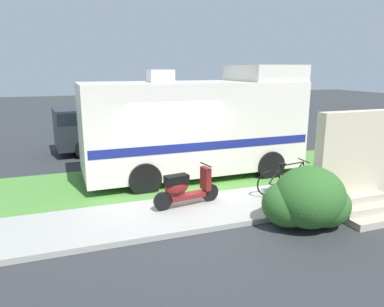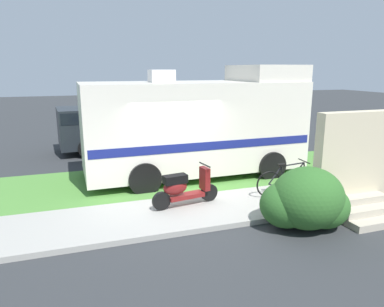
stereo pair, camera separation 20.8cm
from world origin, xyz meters
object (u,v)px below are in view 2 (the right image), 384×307
(scooter, at_px, (183,188))
(pickup_truck_far, at_px, (179,115))
(pickup_truck_near, at_px, (110,127))
(bottle_green, at_px, (310,186))
(motorhome_rv, at_px, (197,125))
(bicycle, at_px, (287,181))

(scooter, height_order, pickup_truck_far, pickup_truck_far)
(pickup_truck_near, xyz_separation_m, bottle_green, (4.56, -7.24, -0.73))
(motorhome_rv, distance_m, scooter, 3.12)
(scooter, distance_m, bicycle, 2.79)
(scooter, relative_size, bicycle, 0.98)
(bicycle, height_order, bottle_green, bicycle)
(motorhome_rv, bearing_deg, pickup_truck_far, 77.86)
(motorhome_rv, xyz_separation_m, pickup_truck_near, (-2.23, 4.58, -0.68))
(bicycle, bearing_deg, pickup_truck_far, 89.43)
(motorhome_rv, height_order, bicycle, motorhome_rv)
(motorhome_rv, bearing_deg, bicycle, -61.57)
(motorhome_rv, relative_size, pickup_truck_near, 1.29)
(pickup_truck_near, relative_size, bottle_green, 17.56)
(pickup_truck_far, bearing_deg, bottle_green, -85.99)
(scooter, bearing_deg, pickup_truck_far, 74.11)
(scooter, distance_m, pickup_truck_near, 7.30)
(pickup_truck_far, height_order, bottle_green, pickup_truck_far)
(scooter, distance_m, pickup_truck_far, 10.55)
(bicycle, distance_m, pickup_truck_near, 8.28)
(scooter, height_order, bottle_green, scooter)
(scooter, height_order, bicycle, scooter)
(scooter, xyz_separation_m, pickup_truck_far, (2.89, 10.14, 0.42))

